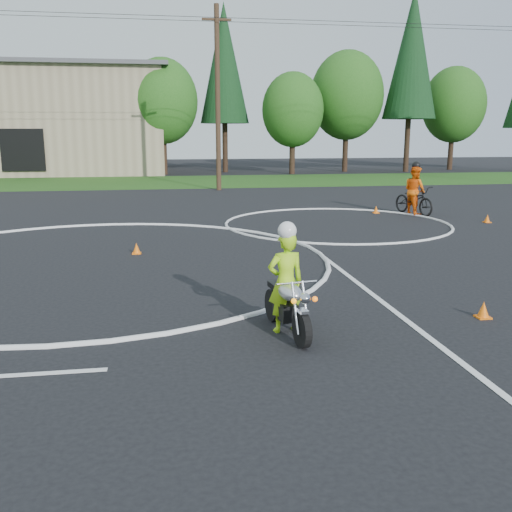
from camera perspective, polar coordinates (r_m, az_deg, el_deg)
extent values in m
plane|color=black|center=(12.24, -17.64, -3.68)|extent=(120.00, 120.00, 0.00)
cube|color=#1E4714|center=(38.84, -12.02, 7.23)|extent=(120.00, 10.00, 0.02)
torus|color=silver|center=(15.13, -16.05, -0.56)|extent=(12.12, 12.12, 0.12)
torus|color=silver|center=(20.85, 8.05, 3.22)|extent=(8.10, 8.10, 0.10)
cube|color=silver|center=(10.99, 13.42, -5.18)|extent=(0.12, 10.00, 0.01)
cylinder|color=black|center=(8.82, 4.62, -7.35)|extent=(0.20, 0.58, 0.57)
cylinder|color=black|center=(10.00, 1.71, -4.94)|extent=(0.20, 0.58, 0.57)
cube|color=black|center=(9.42, 2.97, -5.44)|extent=(0.34, 0.56, 0.28)
ellipsoid|color=silver|center=(9.14, 3.42, -3.62)|extent=(0.43, 0.65, 0.27)
cube|color=black|center=(9.58, 2.39, -3.11)|extent=(0.33, 0.60, 0.09)
cylinder|color=white|center=(8.75, 3.95, -5.21)|extent=(0.09, 0.34, 0.76)
cylinder|color=silver|center=(8.81, 4.98, -5.10)|extent=(0.09, 0.34, 0.76)
cube|color=white|center=(8.71, 4.70, -5.51)|extent=(0.16, 0.23, 0.05)
cylinder|color=silver|center=(8.83, 4.11, -2.68)|extent=(0.66, 0.13, 0.03)
sphere|color=#B9B9BF|center=(8.57, 4.92, -4.27)|extent=(0.17, 0.17, 0.17)
sphere|color=orange|center=(8.54, 3.81, -4.52)|extent=(0.09, 0.09, 0.09)
sphere|color=orange|center=(8.67, 5.91, -4.31)|extent=(0.09, 0.09, 0.09)
cylinder|color=white|center=(9.83, 3.01, -5.24)|extent=(0.19, 0.76, 0.08)
imported|color=#A1DE17|center=(9.34, 2.98, -2.64)|extent=(0.67, 0.49, 1.68)
sphere|color=white|center=(9.11, 3.14, 2.54)|extent=(0.30, 0.30, 0.30)
imported|color=black|center=(23.84, 15.53, 5.41)|extent=(1.33, 2.33, 1.16)
imported|color=#FF640D|center=(23.80, 15.58, 6.33)|extent=(0.95, 1.10, 1.93)
sphere|color=black|center=(23.73, 15.72, 8.71)|extent=(0.33, 0.33, 0.33)
cone|color=orange|center=(22.58, 22.12, 3.49)|extent=(0.22, 0.22, 0.30)
cube|color=orange|center=(22.60, 22.10, 3.16)|extent=(0.24, 0.24, 0.03)
cone|color=orange|center=(15.84, -11.86, 0.75)|extent=(0.22, 0.22, 0.30)
cube|color=orange|center=(15.87, -11.84, 0.27)|extent=(0.24, 0.24, 0.03)
cone|color=orange|center=(23.90, 11.91, 4.57)|extent=(0.22, 0.22, 0.30)
cube|color=orange|center=(23.92, 11.90, 4.25)|extent=(0.24, 0.24, 0.03)
cone|color=orange|center=(10.96, 21.79, -5.02)|extent=(0.22, 0.22, 0.30)
cube|color=orange|center=(11.00, 21.73, -5.69)|extent=(0.24, 0.24, 0.03)
cube|color=black|center=(44.68, -22.30, 9.78)|extent=(3.00, 0.16, 3.00)
cylinder|color=#382619|center=(45.69, -9.17, 10.08)|extent=(0.44, 0.44, 3.24)
ellipsoid|color=#1E5116|center=(45.72, -9.34, 15.04)|extent=(5.40, 5.40, 6.48)
cylinder|color=#382619|center=(47.95, -3.11, 10.74)|extent=(0.44, 0.44, 3.96)
cone|color=black|center=(48.24, -3.20, 18.67)|extent=(3.96, 3.96, 9.35)
cylinder|color=#382619|center=(45.83, 3.64, 9.99)|extent=(0.44, 0.44, 2.88)
ellipsoid|color=#1E5116|center=(45.83, 3.70, 14.39)|extent=(4.80, 4.80, 5.76)
cylinder|color=#382619|center=(49.07, 8.91, 10.44)|extent=(0.44, 0.44, 3.60)
ellipsoid|color=#1E5116|center=(49.14, 9.09, 15.57)|extent=(6.00, 6.00, 7.20)
cylinder|color=#382619|center=(49.91, 14.85, 10.63)|extent=(0.44, 0.44, 4.32)
cone|color=black|center=(50.28, 15.33, 18.91)|extent=(4.32, 4.32, 10.20)
cylinder|color=#382619|center=(53.91, 18.89, 9.90)|extent=(0.44, 0.44, 3.24)
ellipsoid|color=#1E5116|center=(53.93, 19.18, 14.10)|extent=(5.40, 5.40, 6.48)
cylinder|color=#382619|center=(46.85, -14.13, 9.70)|extent=(0.44, 0.44, 2.88)
ellipsoid|color=#1E5116|center=(46.85, -14.36, 14.00)|extent=(4.80, 4.80, 5.76)
cylinder|color=#473321|center=(32.86, -3.85, 15.31)|extent=(0.28, 0.28, 10.00)
cube|color=#473321|center=(33.35, -3.96, 22.53)|extent=(1.60, 0.12, 0.12)
cylinder|color=black|center=(33.37, -22.59, 21.67)|extent=(20.00, 0.02, 0.02)
cylinder|color=black|center=(34.43, -22.15, 21.39)|extent=(20.00, 0.02, 0.02)
cylinder|color=black|center=(35.20, 13.85, 21.68)|extent=(20.00, 0.02, 0.02)
cylinder|color=black|center=(36.21, 13.13, 21.44)|extent=(20.00, 0.02, 0.02)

